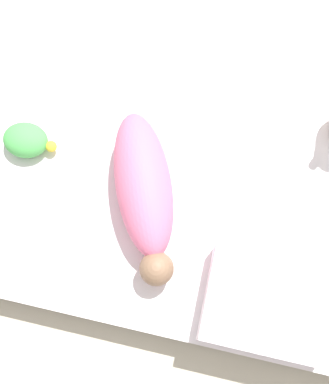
# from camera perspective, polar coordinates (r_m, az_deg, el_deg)

# --- Properties ---
(ground_plane) EXTENTS (12.00, 12.00, 0.00)m
(ground_plane) POSITION_cam_1_polar(r_m,az_deg,el_deg) (1.63, 2.37, -2.50)
(ground_plane) COLOR #B2A893
(bed_mattress) EXTENTS (1.47, 0.87, 0.13)m
(bed_mattress) POSITION_cam_1_polar(r_m,az_deg,el_deg) (1.57, 2.47, -1.88)
(bed_mattress) COLOR white
(bed_mattress) RESTS_ON ground_plane
(swaddled_baby) EXTENTS (0.35, 0.57, 0.18)m
(swaddled_baby) POSITION_cam_1_polar(r_m,az_deg,el_deg) (1.42, -2.60, 0.41)
(swaddled_baby) COLOR pink
(swaddled_baby) RESTS_ON bed_mattress
(pillow) EXTENTS (0.37, 0.29, 0.11)m
(pillow) POSITION_cam_1_polar(r_m,az_deg,el_deg) (1.43, 12.77, -13.77)
(pillow) COLOR white
(pillow) RESTS_ON bed_mattress
(turtle_plush) EXTENTS (0.18, 0.12, 0.09)m
(turtle_plush) POSITION_cam_1_polar(r_m,az_deg,el_deg) (1.60, -17.13, 6.29)
(turtle_plush) COLOR #51B756
(turtle_plush) RESTS_ON bed_mattress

